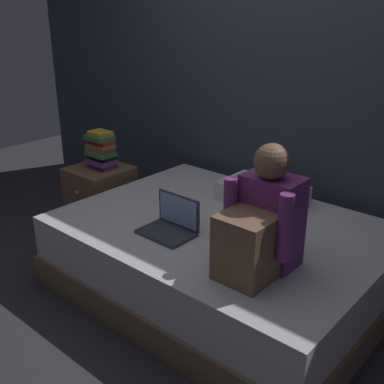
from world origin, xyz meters
TOP-DOWN VIEW (x-y plane):
  - ground_plane at (0.00, 0.00)m, footprint 8.00×8.00m
  - wall_back at (0.00, 1.20)m, footprint 5.60×0.10m
  - bed at (0.20, 0.30)m, footprint 2.00×1.50m
  - nightstand at (-1.10, 0.36)m, footprint 0.44×0.46m
  - person_sitting at (0.67, -0.00)m, footprint 0.39×0.44m
  - laptop at (0.04, -0.00)m, footprint 0.32×0.23m
  - pillow at (0.20, 0.75)m, footprint 0.56×0.36m
  - book_stack at (-1.08, 0.38)m, footprint 0.24×0.17m

SIDE VIEW (x-z plane):
  - ground_plane at x=0.00m, z-range 0.00..0.00m
  - bed at x=0.20m, z-range 0.00..0.47m
  - nightstand at x=-1.10m, z-range 0.00..0.54m
  - laptop at x=0.04m, z-range 0.42..0.64m
  - pillow at x=0.20m, z-range 0.48..0.61m
  - book_stack at x=-1.08m, z-range 0.53..0.83m
  - person_sitting at x=0.67m, z-range 0.40..1.06m
  - wall_back at x=0.00m, z-range 0.00..2.70m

